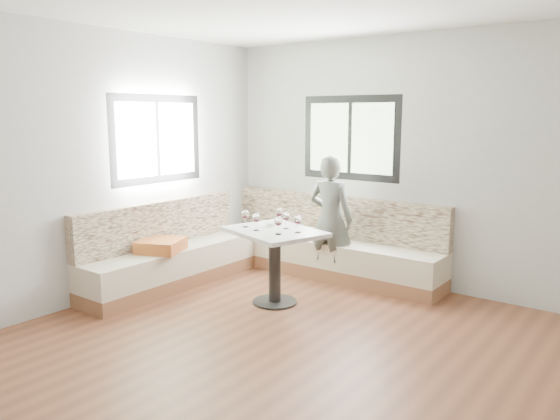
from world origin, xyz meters
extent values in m
cube|color=brown|center=(0.00, 0.00, 0.00)|extent=(5.00, 5.00, 0.01)
cube|color=#B7B7B2|center=(0.00, 2.50, 1.40)|extent=(5.00, 0.01, 2.80)
cube|color=#B7B7B2|center=(-2.50, 0.00, 1.40)|extent=(0.01, 5.00, 2.80)
cube|color=black|center=(-0.90, 2.49, 1.65)|extent=(1.30, 0.02, 1.00)
cube|color=black|center=(-2.49, 0.90, 1.65)|extent=(0.02, 1.30, 1.00)
cube|color=brown|center=(-1.05, 2.23, 0.08)|extent=(2.90, 0.55, 0.16)
cube|color=beige|center=(-1.05, 2.23, 0.30)|extent=(2.90, 0.55, 0.29)
cube|color=beige|center=(-1.05, 2.43, 0.70)|extent=(2.90, 0.14, 0.50)
cube|color=brown|center=(-2.23, 0.82, 0.08)|extent=(0.55, 2.25, 0.16)
cube|color=beige|center=(-2.23, 0.82, 0.30)|extent=(0.55, 2.25, 0.29)
cube|color=beige|center=(-2.43, 0.82, 0.70)|extent=(0.14, 2.25, 0.50)
cube|color=#D45F28|center=(-2.17, 0.62, 0.52)|extent=(0.59, 0.59, 0.13)
cylinder|color=black|center=(-0.94, 1.06, 0.01)|extent=(0.46, 0.46, 0.02)
cylinder|color=black|center=(-0.94, 1.06, 0.37)|extent=(0.13, 0.13, 0.73)
cube|color=white|center=(-0.94, 1.06, 0.75)|extent=(1.12, 0.98, 0.04)
imported|color=#535650|center=(-0.89, 2.06, 0.74)|extent=(0.56, 0.39, 1.48)
cylinder|color=white|center=(-1.08, 1.17, 0.79)|extent=(0.10, 0.10, 0.04)
sphere|color=black|center=(-1.06, 1.18, 0.80)|extent=(0.02, 0.02, 0.02)
sphere|color=black|center=(-1.09, 1.18, 0.80)|extent=(0.02, 0.02, 0.02)
sphere|color=black|center=(-1.08, 1.16, 0.80)|extent=(0.02, 0.02, 0.02)
cylinder|color=white|center=(-1.26, 0.99, 0.78)|extent=(0.06, 0.06, 0.01)
cylinder|color=white|center=(-1.26, 0.99, 0.82)|extent=(0.01, 0.01, 0.08)
ellipsoid|color=white|center=(-1.26, 0.99, 0.91)|extent=(0.08, 0.08, 0.10)
cylinder|color=#450511|center=(-1.26, 0.99, 0.88)|extent=(0.06, 0.06, 0.02)
cylinder|color=white|center=(-1.06, 0.92, 0.78)|extent=(0.06, 0.06, 0.01)
cylinder|color=white|center=(-1.06, 0.92, 0.82)|extent=(0.01, 0.01, 0.08)
ellipsoid|color=white|center=(-1.06, 0.92, 0.91)|extent=(0.08, 0.08, 0.10)
cylinder|color=#450511|center=(-1.06, 0.92, 0.88)|extent=(0.06, 0.06, 0.02)
cylinder|color=white|center=(-0.77, 0.91, 0.78)|extent=(0.06, 0.06, 0.01)
cylinder|color=white|center=(-0.77, 0.91, 0.82)|extent=(0.01, 0.01, 0.08)
ellipsoid|color=white|center=(-0.77, 0.91, 0.91)|extent=(0.08, 0.08, 0.10)
cylinder|color=#450511|center=(-0.77, 0.91, 0.88)|extent=(0.06, 0.06, 0.02)
cylinder|color=white|center=(-0.87, 1.16, 0.78)|extent=(0.06, 0.06, 0.01)
cylinder|color=white|center=(-0.87, 1.16, 0.82)|extent=(0.01, 0.01, 0.08)
ellipsoid|color=white|center=(-0.87, 1.16, 0.91)|extent=(0.08, 0.08, 0.10)
cylinder|color=#450511|center=(-0.87, 1.16, 0.88)|extent=(0.06, 0.06, 0.02)
cylinder|color=white|center=(-0.67, 1.09, 0.78)|extent=(0.06, 0.06, 0.01)
cylinder|color=white|center=(-0.67, 1.09, 0.82)|extent=(0.01, 0.01, 0.08)
ellipsoid|color=white|center=(-0.67, 1.09, 0.91)|extent=(0.08, 0.08, 0.10)
cylinder|color=#450511|center=(-0.67, 1.09, 0.88)|extent=(0.06, 0.06, 0.02)
cylinder|color=white|center=(-1.07, 1.32, 0.78)|extent=(0.06, 0.06, 0.01)
cylinder|color=white|center=(-1.07, 1.32, 0.82)|extent=(0.01, 0.01, 0.08)
ellipsoid|color=white|center=(-1.07, 1.32, 0.91)|extent=(0.08, 0.08, 0.10)
cylinder|color=#450511|center=(-1.07, 1.32, 0.88)|extent=(0.06, 0.06, 0.02)
camera|label=1|loc=(2.37, -3.22, 1.92)|focal=35.00mm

